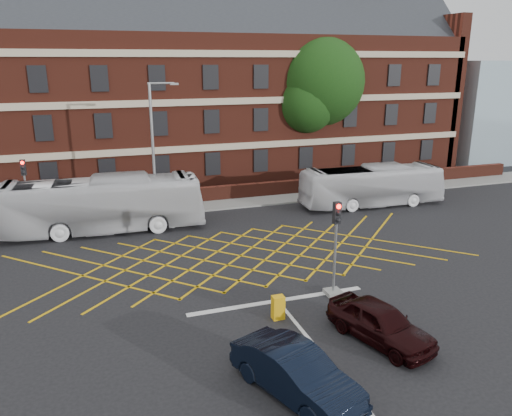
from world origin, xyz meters
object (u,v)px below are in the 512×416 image
object	(u,v)px
bus_left	(101,204)
bus_right	(372,186)
traffic_light_far	(28,200)
car_maroon	(380,323)
car_navy	(296,373)
street_lamp	(156,176)
deciduous_tree	(319,88)
traffic_light_near	(335,258)
utility_cabinet	(278,307)

from	to	relation	value
bus_left	bus_right	world-z (taller)	bus_left
traffic_light_far	bus_left	bearing A→B (deg)	-27.79
bus_left	car_maroon	distance (m)	18.65
car_navy	street_lamp	xyz separation A→B (m)	(-1.58, 18.89, 2.23)
car_maroon	deciduous_tree	bearing A→B (deg)	52.69
bus_left	car_navy	xyz separation A→B (m)	(5.00, -18.09, -0.93)
deciduous_tree	traffic_light_near	bearing A→B (deg)	-113.32
traffic_light_near	bus_left	bearing A→B (deg)	127.29
bus_right	traffic_light_near	world-z (taller)	traffic_light_near
street_lamp	bus_right	bearing A→B (deg)	-4.19
deciduous_tree	street_lamp	bearing A→B (deg)	-152.11
car_navy	traffic_light_near	distance (m)	7.34
traffic_light_far	street_lamp	xyz separation A→B (m)	(7.70, -1.45, 1.23)
bus_left	deciduous_tree	bearing A→B (deg)	-61.21
car_maroon	traffic_light_near	xyz separation A→B (m)	(0.14, 3.97, 1.03)
car_navy	traffic_light_far	bearing A→B (deg)	92.87
bus_left	traffic_light_far	size ratio (longest dim) A/B	2.84
car_navy	street_lamp	bearing A→B (deg)	73.11
traffic_light_far	street_lamp	world-z (taller)	street_lamp
deciduous_tree	utility_cabinet	size ratio (longest dim) A/B	12.30
bus_left	bus_right	xyz separation A→B (m)	(18.45, -0.30, -0.24)
traffic_light_far	street_lamp	size ratio (longest dim) A/B	0.49
car_maroon	street_lamp	world-z (taller)	street_lamp
street_lamp	utility_cabinet	bearing A→B (deg)	-78.95
car_maroon	traffic_light_near	size ratio (longest dim) A/B	1.01
car_navy	deciduous_tree	bearing A→B (deg)	41.87
bus_right	street_lamp	size ratio (longest dim) A/B	1.19
street_lamp	utility_cabinet	distance (m)	14.75
bus_left	utility_cabinet	distance (m)	14.87
car_navy	utility_cabinet	size ratio (longest dim) A/B	4.75
bus_left	traffic_light_near	size ratio (longest dim) A/B	2.84
car_navy	street_lamp	size ratio (longest dim) A/B	0.53
car_maroon	street_lamp	xyz separation A→B (m)	(-5.75, 17.01, 2.26)
bus_right	car_maroon	distance (m)	18.43
street_lamp	traffic_light_far	bearing A→B (deg)	169.36
bus_left	street_lamp	xyz separation A→B (m)	(3.43, 0.80, 1.30)
bus_right	car_maroon	size ratio (longest dim) A/B	2.40
deciduous_tree	utility_cabinet	world-z (taller)	deciduous_tree
bus_right	utility_cabinet	xyz separation A→B (m)	(-12.24, -13.16, -0.96)
traffic_light_near	utility_cabinet	size ratio (longest dim) A/B	4.36
car_navy	traffic_light_far	world-z (taller)	traffic_light_far
bus_right	traffic_light_far	world-z (taller)	traffic_light_far
traffic_light_far	utility_cabinet	xyz separation A→B (m)	(10.49, -15.71, -1.27)
street_lamp	car_navy	bearing A→B (deg)	-85.23
utility_cabinet	deciduous_tree	bearing A→B (deg)	61.30
traffic_light_near	street_lamp	bearing A→B (deg)	114.30
utility_cabinet	car_maroon	bearing A→B (deg)	-42.77
deciduous_tree	bus_left	bearing A→B (deg)	-154.63
traffic_light_near	traffic_light_far	size ratio (longest dim) A/B	1.00
car_maroon	street_lamp	bearing A→B (deg)	91.57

